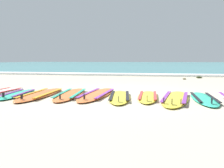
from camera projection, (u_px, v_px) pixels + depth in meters
The scene contains 13 objects.
ground_plane at pixel (122, 94), 6.42m from camera, with size 80.00×80.00×0.00m, color #B7AD93.
sea at pixel (149, 64), 42.70m from camera, with size 80.00×60.00×0.10m, color teal.
wave_foam_strip at pixel (139, 75), 13.86m from camera, with size 80.00×1.09×0.11m, color white.
surfboard_1 at pixel (18, 94), 6.27m from camera, with size 0.71×1.99×0.18m.
surfboard_2 at pixel (41, 94), 6.23m from camera, with size 0.73×2.56×0.18m.
surfboard_3 at pixel (71, 94), 6.24m from camera, with size 0.84×2.47×0.18m.
surfboard_4 at pixel (97, 94), 6.24m from camera, with size 0.79×2.62×0.18m.
surfboard_5 at pixel (120, 97), 5.82m from camera, with size 0.78×2.20×0.18m.
surfboard_6 at pixel (148, 96), 5.84m from camera, with size 0.50×1.98×0.18m.
surfboard_7 at pixel (175, 98), 5.58m from camera, with size 1.00×2.54×0.18m.
surfboard_8 at pixel (204, 98), 5.54m from camera, with size 0.56×2.11×0.18m.
seaweed_clump_near_shoreline at pixel (199, 77), 11.90m from camera, with size 0.30×0.24×0.11m, color #2D381E.
seaweed_clump_mid_sand at pixel (184, 79), 11.15m from camera, with size 0.18×0.14×0.06m, color #4C4228.
Camera 1 is at (0.84, -6.30, 0.97)m, focal length 37.20 mm.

